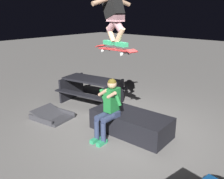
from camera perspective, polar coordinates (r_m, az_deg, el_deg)
ground_plane at (r=5.75m, az=3.50°, el=-9.47°), size 40.00×40.00×0.00m
ledge_box_main at (r=5.54m, az=4.44°, el=-7.89°), size 1.84×0.89×0.47m
person_sitting_on_ledge at (r=5.14m, az=-0.74°, el=-3.99°), size 0.59×0.76×1.31m
skateboard at (r=4.67m, az=0.76°, el=9.43°), size 1.04×0.35×0.13m
skater_airborne at (r=4.66m, az=0.32°, el=17.89°), size 0.63×0.89×1.12m
kicker_ramp at (r=6.48m, az=-13.90°, el=-6.21°), size 1.00×0.87×0.31m
picnic_table_back at (r=7.24m, az=-4.84°, el=0.64°), size 1.91×1.62×0.75m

